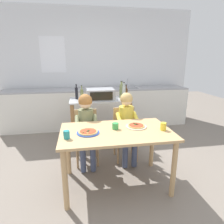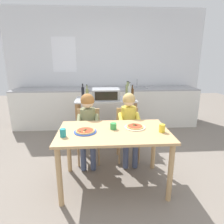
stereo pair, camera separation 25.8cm
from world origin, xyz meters
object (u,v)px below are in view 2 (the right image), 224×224
object	(u,v)px
bottle_tall_green_wine	(129,93)
child_in_yellow_shirt	(129,120)
pizza_plate_cream	(135,127)
bottle_squat_spirits	(127,91)
drinking_cup_teal	(63,133)
pizza_plate_blue_rimmed	(85,131)
bottle_slim_sauce	(132,93)
bottle_dark_olive_oil	(87,95)
kitchen_island_cart	(106,114)
drinking_cup_green	(114,126)
bottle_clear_vinegar	(83,92)
dining_chair_right	(128,130)
toaster_oven	(106,94)
dining_chair_left	(89,131)
bottle_brown_beer	(128,91)
drinking_cup_yellow	(162,128)
dining_table	(114,139)
child_in_olive_shirt	(88,121)

from	to	relation	value
bottle_tall_green_wine	child_in_yellow_shirt	distance (m)	0.72
child_in_yellow_shirt	pizza_plate_cream	distance (m)	0.48
bottle_squat_spirits	drinking_cup_teal	world-z (taller)	bottle_squat_spirits
pizza_plate_blue_rimmed	pizza_plate_cream	bearing A→B (deg)	10.03
bottle_slim_sauce	bottle_dark_olive_oil	bearing A→B (deg)	-167.95
kitchen_island_cart	bottle_squat_spirits	xyz separation A→B (m)	(0.39, 0.02, 0.42)
bottle_dark_olive_oil	drinking_cup_green	xyz separation A→B (m)	(0.38, -1.09, -0.19)
child_in_yellow_shirt	bottle_tall_green_wine	bearing A→B (deg)	81.37
kitchen_island_cart	bottle_dark_olive_oil	xyz separation A→B (m)	(-0.33, -0.15, 0.40)
bottle_clear_vinegar	bottle_squat_spirits	size ratio (longest dim) A/B	0.85
dining_chair_right	drinking_cup_teal	distance (m)	1.22
child_in_yellow_shirt	pizza_plate_blue_rimmed	xyz separation A→B (m)	(-0.61, -0.58, 0.07)
kitchen_island_cart	bottle_squat_spirits	world-z (taller)	bottle_squat_spirits
toaster_oven	pizza_plate_blue_rimmed	distance (m)	1.34
pizza_plate_blue_rimmed	bottle_slim_sauce	bearing A→B (deg)	59.88
bottle_slim_sauce	dining_chair_left	world-z (taller)	bottle_slim_sauce
dining_chair_left	dining_chair_right	world-z (taller)	same
pizza_plate_blue_rimmed	child_in_yellow_shirt	bearing A→B (deg)	43.64
bottle_brown_beer	pizza_plate_cream	bearing A→B (deg)	-94.73
drinking_cup_teal	dining_chair_left	bearing A→B (deg)	73.49
dining_chair_left	pizza_plate_blue_rimmed	bearing A→B (deg)	-90.01
child_in_yellow_shirt	pizza_plate_blue_rimmed	bearing A→B (deg)	-136.36
bottle_clear_vinegar	pizza_plate_blue_rimmed	world-z (taller)	bottle_clear_vinegar
bottle_clear_vinegar	pizza_plate_cream	size ratio (longest dim) A/B	1.04
bottle_slim_sauce	pizza_plate_blue_rimmed	bearing A→B (deg)	-120.12
bottle_tall_green_wine	drinking_cup_teal	bearing A→B (deg)	-125.19
toaster_oven	drinking_cup_yellow	bearing A→B (deg)	-65.47
toaster_oven	bottle_slim_sauce	bearing A→B (deg)	6.51
toaster_oven	child_in_yellow_shirt	bearing A→B (deg)	-65.59
bottle_clear_vinegar	dining_chair_left	size ratio (longest dim) A/B	0.34
toaster_oven	dining_chair_left	size ratio (longest dim) A/B	0.60
dining_table	child_in_yellow_shirt	world-z (taller)	child_in_yellow_shirt
dining_table	dining_chair_right	world-z (taller)	dining_chair_right
bottle_slim_sauce	child_in_olive_shirt	distance (m)	1.13
dining_chair_left	child_in_yellow_shirt	bearing A→B (deg)	-9.24
bottle_tall_green_wine	drinking_cup_green	world-z (taller)	bottle_tall_green_wine
dining_chair_left	pizza_plate_blue_rimmed	distance (m)	0.74
drinking_cup_yellow	dining_chair_right	bearing A→B (deg)	111.17
dining_table	bottle_brown_beer	bearing A→B (deg)	74.89
kitchen_island_cart	bottle_tall_green_wine	distance (m)	0.60
bottle_slim_sauce	dining_table	distance (m)	1.43
drinking_cup_yellow	pizza_plate_blue_rimmed	bearing A→B (deg)	176.70
bottle_squat_spirits	bottle_brown_beer	bearing A→B (deg)	69.27
dining_table	pizza_plate_cream	xyz separation A→B (m)	(0.27, 0.08, 0.12)
child_in_yellow_shirt	pizza_plate_blue_rimmed	distance (m)	0.85
bottle_squat_spirits	bottle_slim_sauce	world-z (taller)	bottle_squat_spirits
bottle_slim_sauce	child_in_yellow_shirt	size ratio (longest dim) A/B	0.24
dining_table	pizza_plate_blue_rimmed	xyz separation A→B (m)	(-0.34, -0.03, 0.12)
bottle_brown_beer	child_in_olive_shirt	bearing A→B (deg)	-129.40
bottle_tall_green_wine	child_in_yellow_shirt	world-z (taller)	bottle_tall_green_wine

